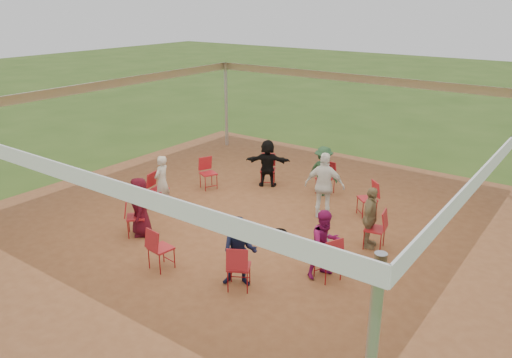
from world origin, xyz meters
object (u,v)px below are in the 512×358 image
Objects in this scene: chair_1 at (375,229)px; person_seated_5 at (140,207)px; chair_3 at (325,178)px; chair_0 at (328,258)px; person_seated_0 at (325,244)px; chair_4 at (268,170)px; chair_8 at (161,248)px; laptop at (320,243)px; person_seated_1 at (370,218)px; person_seated_2 at (323,171)px; chair_7 at (136,217)px; standing_person at (325,186)px; person_seated_4 at (162,182)px; person_seated_6 at (240,252)px; chair_5 at (208,174)px; cable_coil at (279,232)px; person_seated_3 at (268,163)px; chair_2 at (367,199)px; chair_6 at (159,190)px; chair_9 at (239,267)px.

person_seated_5 is at bearing 107.59° from chair_1.
chair_0 is at bearing 126.00° from chair_3.
chair_4 is at bearing 71.59° from person_seated_0.
laptop is (2.63, 1.73, 0.20)m from chair_8.
person_seated_2 is at bearing 36.00° from person_seated_1.
person_seated_0 is (2.11, -3.91, 0.25)m from chair_3.
chair_7 is at bearing 71.59° from person_seated_2.
standing_person is (2.99, 3.39, 0.39)m from chair_7.
chair_7 is at bearing 14.16° from person_seated_4.
person_seated_6 is (3.14, -0.37, 0.00)m from person_seated_5.
person_seated_1 is (5.19, -0.65, 0.25)m from chair_5.
person_seated_4 reaches higher than chair_1.
chair_3 is (-2.22, 3.96, 0.00)m from chair_0.
person_seated_4 is 3.43m from cable_coil.
person_seated_3 is at bearing 90.00° from chair_4.
person_seated_5 reaches higher than laptop.
person_seated_5 reaches higher than chair_5.
chair_5 is 0.65× the size of person_seated_3.
chair_5 is 0.65× the size of person_seated_1.
person_seated_3 is (-1.63, -0.32, 0.00)m from person_seated_2.
chair_2 is 3.24m from person_seated_3.
person_seated_4 reaches higher than chair_4.
person_seated_6 is (1.00, -5.01, 0.00)m from person_seated_2.
standing_person is (2.40, -1.01, 0.14)m from person_seated_3.
person_seated_0 reaches higher than chair_4.
laptop is at bearing 90.00° from chair_5.
cable_coil is (2.01, -2.40, -0.67)m from person_seated_3.
chair_4 is (-1.70, -0.34, 0.00)m from chair_3.
chair_6 is at bearing 108.41° from person_seated_0.
cable_coil is (-1.21, -2.12, -0.43)m from chair_2.
cable_coil is at bearing 76.20° from chair_8.
person_seated_1 reaches higher than laptop.
chair_3 is 3.24m from person_seated_1.
chair_0 is 2.15× the size of laptop.
person_seated_6 is 3.69m from standing_person.
chair_2 is (-0.65, 3.24, 0.00)m from chair_0.
chair_5 is 1.00× the size of chair_6.
chair_5 is at bearing 144.00° from chair_7.
chair_5 is (-5.30, 0.63, 0.00)m from chair_1.
chair_7 is (-2.23, -4.85, 0.00)m from chair_3.
chair_2 is 5.34m from chair_6.
person_seated_3 reaches higher than chair_6.
chair_1 is 1.89m from standing_person.
chair_5 is 5.34m from chair_9.
chair_3 is 1.00× the size of chair_7.
person_seated_2 is at bearing 54.00° from person_seated_0.
person_seated_6 is at bearing -74.88° from cable_coil.
standing_person is at bearing 105.27° from person_seated_4.
chair_7 is at bearing 36.00° from chair_5.
person_seated_4 is (-5.39, -1.07, 0.25)m from chair_1.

